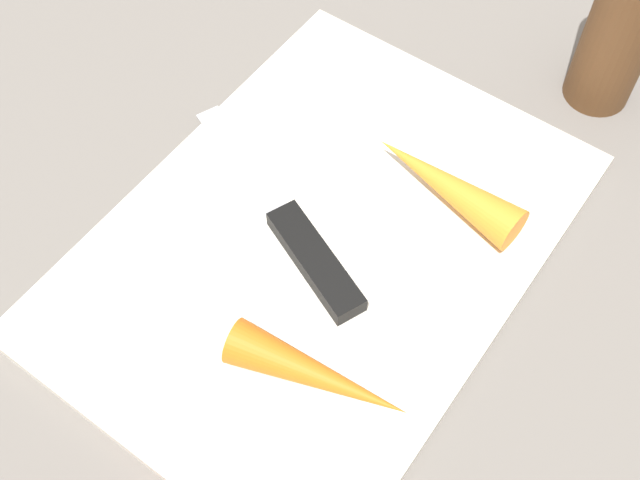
# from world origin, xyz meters

# --- Properties ---
(ground_plane) EXTENTS (1.40, 1.40, 0.00)m
(ground_plane) POSITION_xyz_m (0.00, 0.00, 0.00)
(ground_plane) COLOR slate
(cutting_board) EXTENTS (0.36, 0.26, 0.01)m
(cutting_board) POSITION_xyz_m (0.00, 0.00, 0.01)
(cutting_board) COLOR silver
(cutting_board) RESTS_ON ground_plane
(knife) EXTENTS (0.10, 0.19, 0.01)m
(knife) POSITION_xyz_m (-0.01, 0.00, 0.02)
(knife) COLOR #B7B7BC
(knife) RESTS_ON cutting_board
(carrot_long) EXTENTS (0.04, 0.12, 0.03)m
(carrot_long) POSITION_xyz_m (0.08, -0.05, 0.03)
(carrot_long) COLOR orange
(carrot_long) RESTS_ON cutting_board
(carrot_short) EXTENTS (0.05, 0.12, 0.03)m
(carrot_short) POSITION_xyz_m (-0.08, -0.06, 0.03)
(carrot_short) COLOR orange
(carrot_short) RESTS_ON cutting_board
(pepper_grinder) EXTENTS (0.05, 0.05, 0.17)m
(pepper_grinder) POSITION_xyz_m (0.24, -0.09, 0.09)
(pepper_grinder) COLOR brown
(pepper_grinder) RESTS_ON ground_plane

